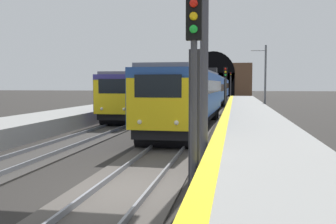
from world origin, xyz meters
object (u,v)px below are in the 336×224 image
(train_adjacent_platform, at_px, (177,90))
(railway_signal_far, at_px, (231,83))
(train_main_approaching, at_px, (209,91))
(railway_signal_mid, at_px, (225,85))
(overhead_signal_gantry, at_px, (81,8))
(railway_signal_near, at_px, (194,78))
(catenary_mast_far, at_px, (265,77))

(train_adjacent_platform, height_order, railway_signal_far, railway_signal_far)
(train_main_approaching, distance_m, railway_signal_far, 38.67)
(train_main_approaching, xyz_separation_m, railway_signal_mid, (-4.38, -1.90, 0.64))
(train_adjacent_platform, xyz_separation_m, overhead_signal_gantry, (-39.38, -2.47, 3.42))
(railway_signal_near, height_order, railway_signal_far, railway_signal_far)
(train_adjacent_platform, bearing_deg, railway_signal_mid, 27.37)
(railway_signal_mid, bearing_deg, overhead_signal_gantry, -9.51)
(railway_signal_near, distance_m, railway_signal_mid, 29.81)
(railway_signal_mid, bearing_deg, railway_signal_near, 0.00)
(train_main_approaching, xyz_separation_m, overhead_signal_gantry, (-30.50, 2.47, 3.39))
(catenary_mast_far, bearing_deg, railway_signal_mid, 142.32)
(railway_signal_near, height_order, overhead_signal_gantry, overhead_signal_gantry)
(railway_signal_far, distance_m, overhead_signal_gantry, 69.29)
(train_main_approaching, height_order, railway_signal_mid, train_main_approaching)
(train_main_approaching, bearing_deg, train_adjacent_platform, -149.34)
(overhead_signal_gantry, bearing_deg, train_adjacent_platform, 3.59)
(train_adjacent_platform, height_order, catenary_mast_far, catenary_mast_far)
(catenary_mast_far, bearing_deg, train_main_approaching, 100.37)
(railway_signal_far, relative_size, overhead_signal_gantry, 0.61)
(train_adjacent_platform, relative_size, overhead_signal_gantry, 6.37)
(railway_signal_near, bearing_deg, train_adjacent_platform, -170.97)
(train_adjacent_platform, relative_size, railway_signal_far, 10.52)
(train_adjacent_platform, height_order, railway_signal_mid, railway_signal_mid)
(railway_signal_near, distance_m, railway_signal_far, 72.80)
(train_main_approaching, bearing_deg, overhead_signal_gantry, -3.10)
(train_main_approaching, bearing_deg, railway_signal_mid, 25.00)
(overhead_signal_gantry, relative_size, catenary_mast_far, 1.23)
(railway_signal_mid, relative_size, railway_signal_far, 0.85)
(overhead_signal_gantry, bearing_deg, railway_signal_mid, -9.51)
(railway_signal_mid, relative_size, overhead_signal_gantry, 0.52)
(overhead_signal_gantry, bearing_deg, train_main_approaching, -4.64)
(train_adjacent_platform, xyz_separation_m, railway_signal_far, (29.73, -6.85, 1.01))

